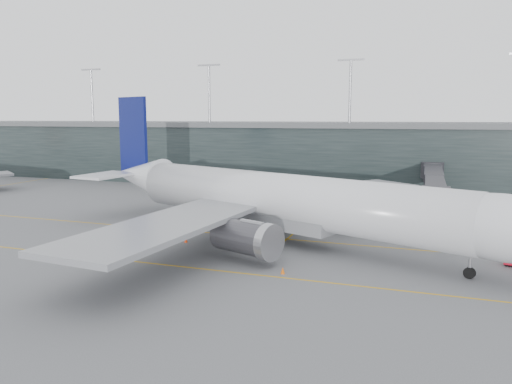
% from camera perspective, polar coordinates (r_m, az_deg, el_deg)
% --- Properties ---
extents(ground, '(320.00, 320.00, 0.00)m').
position_cam_1_polar(ground, '(73.27, 0.62, -4.39)').
color(ground, '#525156').
rests_on(ground, ground).
extents(taxiline_a, '(160.00, 0.25, 0.02)m').
position_cam_1_polar(taxiline_a, '(69.59, -0.44, -5.08)').
color(taxiline_a, '#C39112').
rests_on(taxiline_a, ground).
extents(taxiline_b, '(160.00, 0.25, 0.02)m').
position_cam_1_polar(taxiline_b, '(55.33, -6.10, -8.73)').
color(taxiline_b, '#C39112').
rests_on(taxiline_b, ground).
extents(taxiline_lead_main, '(0.25, 60.00, 0.02)m').
position_cam_1_polar(taxiline_lead_main, '(90.95, 7.66, -1.92)').
color(taxiline_lead_main, '#C39112').
rests_on(taxiline_lead_main, ground).
extents(terminal, '(240.00, 36.00, 29.00)m').
position_cam_1_polar(terminal, '(128.03, 8.98, 4.50)').
color(terminal, black).
rests_on(terminal, ground).
extents(main_aircraft, '(68.06, 62.87, 19.82)m').
position_cam_1_polar(main_aircraft, '(65.97, 2.91, -0.92)').
color(main_aircraft, silver).
rests_on(main_aircraft, ground).
extents(jet_bridge, '(4.52, 48.18, 7.35)m').
position_cam_1_polar(jet_bridge, '(94.92, 19.63, 1.44)').
color(jet_bridge, '#2B2A2F').
rests_on(jet_bridge, ground).
extents(uld_a, '(2.58, 2.23, 2.06)m').
position_cam_1_polar(uld_a, '(83.21, -0.97, -2.07)').
color(uld_a, '#38383D').
rests_on(uld_a, ground).
extents(uld_b, '(2.29, 1.98, 1.83)m').
position_cam_1_polar(uld_b, '(85.05, 2.73, -1.93)').
color(uld_b, '#38383D').
rests_on(uld_b, ground).
extents(uld_c, '(2.23, 2.03, 1.66)m').
position_cam_1_polar(uld_c, '(82.90, 2.24, -2.26)').
color(uld_c, '#38383D').
rests_on(uld_c, ground).
extents(cone_wing_stbd, '(0.46, 0.46, 0.74)m').
position_cam_1_polar(cone_wing_stbd, '(53.37, 3.08, -8.94)').
color(cone_wing_stbd, '#E35D0C').
rests_on(cone_wing_stbd, ground).
extents(cone_wing_port, '(0.47, 0.47, 0.74)m').
position_cam_1_polar(cone_wing_port, '(82.07, 9.25, -2.84)').
color(cone_wing_port, '#F0590D').
rests_on(cone_wing_port, ground).
extents(cone_tail, '(0.44, 0.44, 0.71)m').
position_cam_1_polar(cone_tail, '(66.88, -8.02, -5.42)').
color(cone_tail, '#F73E0D').
rests_on(cone_tail, ground).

